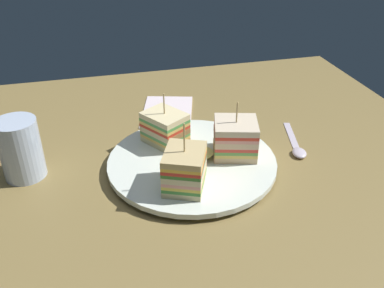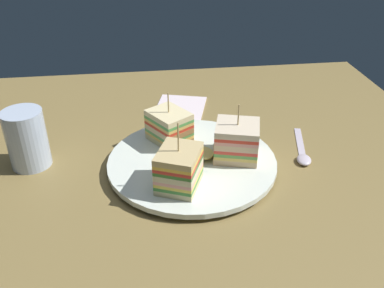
{
  "view_description": "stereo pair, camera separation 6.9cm",
  "coord_description": "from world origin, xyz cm",
  "px_view_note": "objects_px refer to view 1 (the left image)",
  "views": [
    {
      "loc": [
        -57.29,
        14.43,
        40.45
      ],
      "look_at": [
        0.0,
        0.0,
        4.65
      ],
      "focal_mm": 39.39,
      "sensor_mm": 36.0,
      "label": 1
    },
    {
      "loc": [
        -58.58,
        7.66,
        40.45
      ],
      "look_at": [
        0.0,
        0.0,
        4.65
      ],
      "focal_mm": 39.39,
      "sensor_mm": 36.0,
      "label": 2
    }
  ],
  "objects_px": {
    "sandwich_wedge_0": "(185,169)",
    "drinking_glass": "(21,153)",
    "sandwich_wedge_1": "(235,138)",
    "sandwich_wedge_2": "(165,128)",
    "chip_pile": "(200,153)",
    "spoon": "(297,148)",
    "napkin": "(169,111)",
    "plate": "(192,162)"
  },
  "relations": [
    {
      "from": "sandwich_wedge_0",
      "to": "drinking_glass",
      "type": "xyz_separation_m",
      "value": [
        0.11,
        0.24,
        -0.0
      ]
    },
    {
      "from": "sandwich_wedge_1",
      "to": "drinking_glass",
      "type": "distance_m",
      "value": 0.35
    },
    {
      "from": "sandwich_wedge_2",
      "to": "chip_pile",
      "type": "bearing_deg",
      "value": 2.65
    },
    {
      "from": "chip_pile",
      "to": "spoon",
      "type": "xyz_separation_m",
      "value": [
        0.0,
        -0.18,
        -0.02
      ]
    },
    {
      "from": "sandwich_wedge_2",
      "to": "spoon",
      "type": "relative_size",
      "value": 0.69
    },
    {
      "from": "sandwich_wedge_2",
      "to": "spoon",
      "type": "height_order",
      "value": "sandwich_wedge_2"
    },
    {
      "from": "spoon",
      "to": "napkin",
      "type": "relative_size",
      "value": 0.92
    },
    {
      "from": "sandwich_wedge_1",
      "to": "napkin",
      "type": "relative_size",
      "value": 0.65
    },
    {
      "from": "sandwich_wedge_0",
      "to": "drinking_glass",
      "type": "bearing_deg",
      "value": 87.41
    },
    {
      "from": "plate",
      "to": "spoon",
      "type": "relative_size",
      "value": 2.07
    },
    {
      "from": "sandwich_wedge_1",
      "to": "chip_pile",
      "type": "xyz_separation_m",
      "value": [
        0.0,
        0.06,
        -0.02
      ]
    },
    {
      "from": "chip_pile",
      "to": "napkin",
      "type": "relative_size",
      "value": 0.38
    },
    {
      "from": "sandwich_wedge_2",
      "to": "spoon",
      "type": "xyz_separation_m",
      "value": [
        -0.06,
        -0.23,
        -0.04
      ]
    },
    {
      "from": "napkin",
      "to": "spoon",
      "type": "bearing_deg",
      "value": -136.35
    },
    {
      "from": "sandwich_wedge_0",
      "to": "napkin",
      "type": "relative_size",
      "value": 0.73
    },
    {
      "from": "sandwich_wedge_2",
      "to": "chip_pile",
      "type": "relative_size",
      "value": 1.68
    },
    {
      "from": "sandwich_wedge_0",
      "to": "spoon",
      "type": "xyz_separation_m",
      "value": [
        0.08,
        -0.23,
        -0.04
      ]
    },
    {
      "from": "plate",
      "to": "sandwich_wedge_2",
      "type": "xyz_separation_m",
      "value": [
        0.07,
        0.03,
        0.03
      ]
    },
    {
      "from": "sandwich_wedge_2",
      "to": "drinking_glass",
      "type": "height_order",
      "value": "sandwich_wedge_2"
    },
    {
      "from": "plate",
      "to": "napkin",
      "type": "height_order",
      "value": "plate"
    },
    {
      "from": "chip_pile",
      "to": "spoon",
      "type": "bearing_deg",
      "value": -88.5
    },
    {
      "from": "sandwich_wedge_2",
      "to": "drinking_glass",
      "type": "bearing_deg",
      "value": -118.1
    },
    {
      "from": "sandwich_wedge_2",
      "to": "chip_pile",
      "type": "xyz_separation_m",
      "value": [
        -0.06,
        -0.05,
        -0.02
      ]
    },
    {
      "from": "plate",
      "to": "sandwich_wedge_1",
      "type": "bearing_deg",
      "value": -89.71
    },
    {
      "from": "sandwich_wedge_1",
      "to": "napkin",
      "type": "xyz_separation_m",
      "value": [
        0.21,
        0.07,
        -0.04
      ]
    },
    {
      "from": "drinking_glass",
      "to": "sandwich_wedge_1",
      "type": "bearing_deg",
      "value": -97.47
    },
    {
      "from": "sandwich_wedge_0",
      "to": "sandwich_wedge_2",
      "type": "bearing_deg",
      "value": 24.09
    },
    {
      "from": "chip_pile",
      "to": "sandwich_wedge_2",
      "type": "bearing_deg",
      "value": 36.02
    },
    {
      "from": "sandwich_wedge_1",
      "to": "chip_pile",
      "type": "height_order",
      "value": "sandwich_wedge_1"
    },
    {
      "from": "sandwich_wedge_0",
      "to": "sandwich_wedge_1",
      "type": "relative_size",
      "value": 1.11
    },
    {
      "from": "chip_pile",
      "to": "drinking_glass",
      "type": "height_order",
      "value": "drinking_glass"
    },
    {
      "from": "sandwich_wedge_2",
      "to": "spoon",
      "type": "distance_m",
      "value": 0.24
    },
    {
      "from": "spoon",
      "to": "sandwich_wedge_2",
      "type": "bearing_deg",
      "value": -90.08
    },
    {
      "from": "sandwich_wedge_0",
      "to": "sandwich_wedge_1",
      "type": "bearing_deg",
      "value": -33.36
    },
    {
      "from": "sandwich_wedge_1",
      "to": "chip_pile",
      "type": "distance_m",
      "value": 0.06
    },
    {
      "from": "chip_pile",
      "to": "drinking_glass",
      "type": "xyz_separation_m",
      "value": [
        0.04,
        0.29,
        0.02
      ]
    },
    {
      "from": "sandwich_wedge_2",
      "to": "sandwich_wedge_0",
      "type": "bearing_deg",
      "value": -32.05
    },
    {
      "from": "sandwich_wedge_2",
      "to": "spoon",
      "type": "bearing_deg",
      "value": 42.17
    },
    {
      "from": "drinking_glass",
      "to": "sandwich_wedge_0",
      "type": "bearing_deg",
      "value": -115.37
    },
    {
      "from": "spoon",
      "to": "drinking_glass",
      "type": "height_order",
      "value": "drinking_glass"
    },
    {
      "from": "sandwich_wedge_2",
      "to": "drinking_glass",
      "type": "relative_size",
      "value": 0.93
    },
    {
      "from": "sandwich_wedge_0",
      "to": "plate",
      "type": "bearing_deg",
      "value": 0.2
    }
  ]
}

